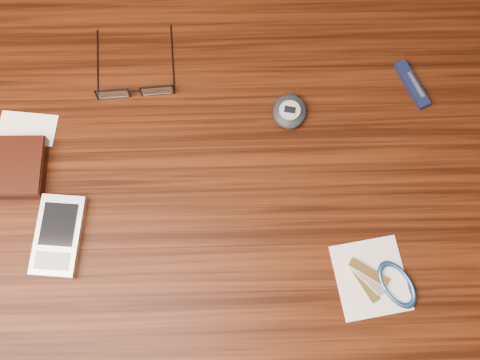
{
  "coord_description": "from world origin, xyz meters",
  "views": [
    {
      "loc": [
        0.05,
        -0.27,
        1.61
      ],
      "look_at": [
        0.06,
        0.01,
        0.76
      ],
      "focal_mm": 45.0,
      "sensor_mm": 36.0,
      "label": 1
    }
  ],
  "objects_px": {
    "pedometer": "(290,111)",
    "wallet_and_card": "(6,166)",
    "notepad_keys": "(384,281)",
    "desk": "(204,210)",
    "pda_phone": "(58,236)",
    "pocket_knife": "(412,85)",
    "eyeglasses": "(135,88)"
  },
  "relations": [
    {
      "from": "pedometer",
      "to": "wallet_and_card",
      "type": "bearing_deg",
      "value": -169.26
    },
    {
      "from": "pedometer",
      "to": "notepad_keys",
      "type": "xyz_separation_m",
      "value": [
        0.12,
        -0.27,
        -0.01
      ]
    },
    {
      "from": "desk",
      "to": "pda_phone",
      "type": "distance_m",
      "value": 0.24
    },
    {
      "from": "pda_phone",
      "to": "notepad_keys",
      "type": "distance_m",
      "value": 0.47
    },
    {
      "from": "wallet_and_card",
      "to": "notepad_keys",
      "type": "xyz_separation_m",
      "value": [
        0.55,
        -0.18,
        -0.01
      ]
    },
    {
      "from": "desk",
      "to": "wallet_and_card",
      "type": "height_order",
      "value": "wallet_and_card"
    },
    {
      "from": "pda_phone",
      "to": "pocket_knife",
      "type": "xyz_separation_m",
      "value": [
        0.54,
        0.23,
        -0.0
      ]
    },
    {
      "from": "eyeglasses",
      "to": "desk",
      "type": "bearing_deg",
      "value": -59.19
    },
    {
      "from": "pda_phone",
      "to": "notepad_keys",
      "type": "bearing_deg",
      "value": -9.28
    },
    {
      "from": "desk",
      "to": "pedometer",
      "type": "height_order",
      "value": "pedometer"
    },
    {
      "from": "wallet_and_card",
      "to": "pedometer",
      "type": "distance_m",
      "value": 0.44
    },
    {
      "from": "eyeglasses",
      "to": "pocket_knife",
      "type": "height_order",
      "value": "eyeglasses"
    },
    {
      "from": "eyeglasses",
      "to": "wallet_and_card",
      "type": "bearing_deg",
      "value": -146.33
    },
    {
      "from": "notepad_keys",
      "to": "pocket_knife",
      "type": "xyz_separation_m",
      "value": [
        0.07,
        0.31,
        0.0
      ]
    },
    {
      "from": "pda_phone",
      "to": "wallet_and_card",
      "type": "bearing_deg",
      "value": 128.28
    },
    {
      "from": "wallet_and_card",
      "to": "desk",
      "type": "bearing_deg",
      "value": -8.26
    },
    {
      "from": "wallet_and_card",
      "to": "eyeglasses",
      "type": "xyz_separation_m",
      "value": [
        0.19,
        0.13,
        -0.0
      ]
    },
    {
      "from": "eyeglasses",
      "to": "notepad_keys",
      "type": "bearing_deg",
      "value": -40.45
    },
    {
      "from": "pda_phone",
      "to": "pedometer",
      "type": "height_order",
      "value": "pedometer"
    },
    {
      "from": "pda_phone",
      "to": "pocket_knife",
      "type": "height_order",
      "value": "pda_phone"
    },
    {
      "from": "pda_phone",
      "to": "pedometer",
      "type": "xyz_separation_m",
      "value": [
        0.35,
        0.19,
        0.0
      ]
    },
    {
      "from": "wallet_and_card",
      "to": "pocket_knife",
      "type": "bearing_deg",
      "value": 11.35
    },
    {
      "from": "desk",
      "to": "pocket_knife",
      "type": "height_order",
      "value": "pocket_knife"
    },
    {
      "from": "desk",
      "to": "wallet_and_card",
      "type": "distance_m",
      "value": 0.31
    },
    {
      "from": "desk",
      "to": "notepad_keys",
      "type": "xyz_separation_m",
      "value": [
        0.26,
        -0.14,
        0.11
      ]
    },
    {
      "from": "pedometer",
      "to": "eyeglasses",
      "type": "bearing_deg",
      "value": 169.53
    },
    {
      "from": "pda_phone",
      "to": "pocket_knife",
      "type": "relative_size",
      "value": 1.46
    },
    {
      "from": "notepad_keys",
      "to": "wallet_and_card",
      "type": "bearing_deg",
      "value": 161.6
    },
    {
      "from": "eyeglasses",
      "to": "notepad_keys",
      "type": "height_order",
      "value": "eyeglasses"
    },
    {
      "from": "eyeglasses",
      "to": "pedometer",
      "type": "xyz_separation_m",
      "value": [
        0.24,
        -0.04,
        -0.0
      ]
    },
    {
      "from": "wallet_and_card",
      "to": "pda_phone",
      "type": "xyz_separation_m",
      "value": [
        0.08,
        -0.11,
        -0.0
      ]
    },
    {
      "from": "wallet_and_card",
      "to": "pda_phone",
      "type": "height_order",
      "value": "wallet_and_card"
    }
  ]
}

